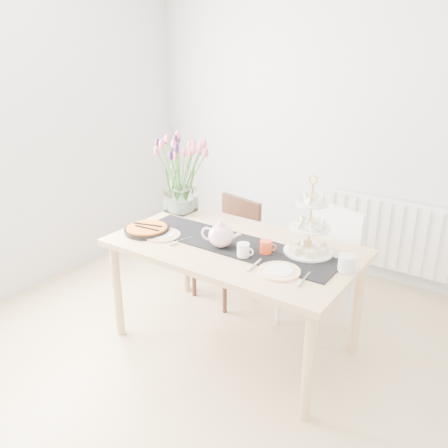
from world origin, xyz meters
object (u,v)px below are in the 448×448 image
Objects in this scene: mug_white at (243,250)px; tart_tin at (147,230)px; tulip_vase at (180,163)px; cake_stand at (309,234)px; chair_white at (324,259)px; radiator at (394,235)px; chair_brown at (232,241)px; mug_orange at (266,247)px; dining_table at (234,255)px; plate_right at (279,271)px; plate_left at (162,235)px; cream_jug at (347,263)px; teapot at (221,236)px.

tart_tin is at bearing 175.27° from mug_white.
tulip_vase is 1.18m from cake_stand.
radiator is at bearing 91.26° from chair_white.
radiator is 1.48× the size of chair_brown.
dining_table is at bearing 146.52° from mug_orange.
chair_white is (0.79, 0.02, 0.05)m from chair_brown.
dining_table is at bearing 157.49° from plate_right.
tart_tin reaches higher than plate_left.
plate_left is (-1.12, -1.64, 0.31)m from radiator.
chair_brown is at bearing 43.06° from tulip_vase.
chair_brown is at bearing -162.54° from chair_white.
plate_left is 1.01× the size of plate_right.
tulip_vase is 7.79× the size of mug_orange.
tulip_vase is 1.48m from cream_jug.
teapot is at bearing -113.31° from radiator.
tart_tin is at bearing -163.60° from cake_stand.
teapot is 2.86× the size of mug_white.
cream_jug reaches higher than tart_tin.
chair_white reaches higher than chair_brown.
mug_white is (0.19, -0.04, -0.04)m from teapot.
teapot is 0.80m from cream_jug.
chair_white is (-0.24, -0.91, 0.07)m from radiator.
mug_white reaches higher than radiator.
teapot is 0.58m from tart_tin.
dining_table is at bearing -43.88° from chair_brown.
radiator is 1.48m from cream_jug.
mug_white is (0.55, -0.69, 0.33)m from chair_brown.
plate_right is (0.91, -0.02, -0.00)m from plate_left.
plate_left is (-0.63, -0.03, -0.04)m from mug_white.
plate_left is at bearing 159.45° from mug_orange.
tulip_vase is 1.03m from mug_orange.
teapot is 2.63× the size of cream_jug.
cream_jug is (0.78, 0.14, -0.03)m from teapot.
plate_right is at bearing -22.88° from tulip_vase.
plate_right is (0.42, -0.18, 0.08)m from dining_table.
mug_white is at bearing -143.83° from cream_jug.
cake_stand is 0.31m from cream_jug.
chair_brown is at bearing 137.98° from plate_right.
tart_tin is at bearing 179.37° from plate_right.
tulip_vase is at bearing 156.89° from dining_table.
dining_table is 0.72m from chair_white.
dining_table is 0.23m from mug_white.
dining_table is at bearing 48.78° from teapot.
teapot is at bearing 7.89° from tart_tin.
mug_orange is (-0.22, -0.15, -0.09)m from cake_stand.
cake_stand reaches higher than plate_left.
dining_table is at bearing 17.79° from plate_left.
dining_table is at bearing 14.93° from tart_tin.
tulip_vase is at bearing 145.73° from mug_white.
radiator is 1.91m from tulip_vase.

